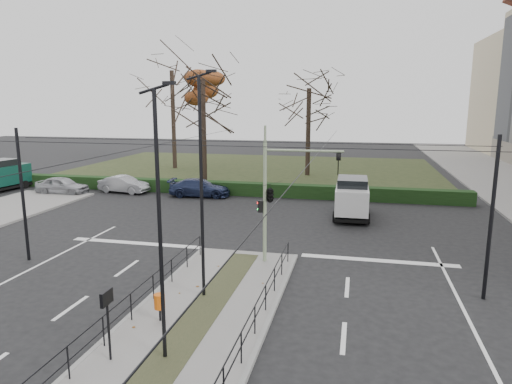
{
  "coord_description": "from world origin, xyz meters",
  "views": [
    {
      "loc": [
        4.9,
        -15.09,
        7.06
      ],
      "look_at": [
        -0.17,
        7.44,
        2.53
      ],
      "focal_mm": 32.0,
      "sensor_mm": 36.0,
      "label": 1
    }
  ],
  "objects_px": {
    "white_van": "(352,197)",
    "streetlamp_median_near": "(160,225)",
    "litter_bin": "(160,302)",
    "streetlamp_median_far": "(202,186)",
    "parked_car_first": "(62,185)",
    "rust_tree": "(172,71)",
    "bare_tree_center": "(309,95)",
    "bare_tree_near": "(203,87)",
    "parked_car_second": "(124,184)",
    "parked_car_third": "(200,188)",
    "info_panel": "(107,306)",
    "traffic_light": "(272,192)"
  },
  "relations": [
    {
      "from": "litter_bin",
      "to": "rust_tree",
      "type": "bearing_deg",
      "value": 111.84
    },
    {
      "from": "litter_bin",
      "to": "parked_car_second",
      "type": "distance_m",
      "value": 23.29
    },
    {
      "from": "streetlamp_median_far",
      "to": "rust_tree",
      "type": "height_order",
      "value": "rust_tree"
    },
    {
      "from": "parked_car_second",
      "to": "white_van",
      "type": "bearing_deg",
      "value": -95.83
    },
    {
      "from": "litter_bin",
      "to": "parked_car_first",
      "type": "relative_size",
      "value": 0.22
    },
    {
      "from": "litter_bin",
      "to": "parked_car_second",
      "type": "xyz_separation_m",
      "value": [
        -12.1,
        19.9,
        -0.11
      ]
    },
    {
      "from": "white_van",
      "to": "traffic_light",
      "type": "bearing_deg",
      "value": -109.0
    },
    {
      "from": "bare_tree_center",
      "to": "info_panel",
      "type": "bearing_deg",
      "value": -92.69
    },
    {
      "from": "bare_tree_center",
      "to": "white_van",
      "type": "bearing_deg",
      "value": -74.01
    },
    {
      "from": "parked_car_second",
      "to": "white_van",
      "type": "xyz_separation_m",
      "value": [
        17.85,
        -4.06,
        0.63
      ]
    },
    {
      "from": "white_van",
      "to": "streetlamp_median_near",
      "type": "bearing_deg",
      "value": -104.79
    },
    {
      "from": "rust_tree",
      "to": "litter_bin",
      "type": "bearing_deg",
      "value": -68.16
    },
    {
      "from": "white_van",
      "to": "rust_tree",
      "type": "relative_size",
      "value": 0.35
    },
    {
      "from": "streetlamp_median_near",
      "to": "parked_car_second",
      "type": "distance_m",
      "value": 25.72
    },
    {
      "from": "parked_car_second",
      "to": "rust_tree",
      "type": "xyz_separation_m",
      "value": [
        -1.27,
        13.45,
        9.69
      ]
    },
    {
      "from": "streetlamp_median_far",
      "to": "white_van",
      "type": "bearing_deg",
      "value": 69.87
    },
    {
      "from": "bare_tree_center",
      "to": "streetlamp_median_near",
      "type": "bearing_deg",
      "value": -90.3
    },
    {
      "from": "streetlamp_median_far",
      "to": "parked_car_first",
      "type": "xyz_separation_m",
      "value": [
        -17.23,
        16.05,
        -3.51
      ]
    },
    {
      "from": "parked_car_first",
      "to": "parked_car_second",
      "type": "distance_m",
      "value": 4.69
    },
    {
      "from": "traffic_light",
      "to": "info_panel",
      "type": "height_order",
      "value": "traffic_light"
    },
    {
      "from": "rust_tree",
      "to": "white_van",
      "type": "bearing_deg",
      "value": -42.48
    },
    {
      "from": "parked_car_second",
      "to": "parked_car_third",
      "type": "bearing_deg",
      "value": -83.83
    },
    {
      "from": "parked_car_third",
      "to": "rust_tree",
      "type": "relative_size",
      "value": 0.34
    },
    {
      "from": "streetlamp_median_far",
      "to": "litter_bin",
      "type": "bearing_deg",
      "value": -108.92
    },
    {
      "from": "litter_bin",
      "to": "white_van",
      "type": "height_order",
      "value": "white_van"
    },
    {
      "from": "streetlamp_median_far",
      "to": "parked_car_third",
      "type": "xyz_separation_m",
      "value": [
        -6.45,
        17.63,
        -3.53
      ]
    },
    {
      "from": "parked_car_second",
      "to": "traffic_light",
      "type": "bearing_deg",
      "value": -126.07
    },
    {
      "from": "parked_car_third",
      "to": "traffic_light",
      "type": "bearing_deg",
      "value": -154.26
    },
    {
      "from": "parked_car_first",
      "to": "parked_car_third",
      "type": "height_order",
      "value": "parked_car_first"
    },
    {
      "from": "info_panel",
      "to": "bare_tree_near",
      "type": "bearing_deg",
      "value": 103.31
    },
    {
      "from": "parked_car_first",
      "to": "white_van",
      "type": "relative_size",
      "value": 0.87
    },
    {
      "from": "litter_bin",
      "to": "parked_car_first",
      "type": "distance_m",
      "value": 24.58
    },
    {
      "from": "streetlamp_median_far",
      "to": "parked_car_second",
      "type": "height_order",
      "value": "streetlamp_median_far"
    },
    {
      "from": "litter_bin",
      "to": "parked_car_first",
      "type": "xyz_separation_m",
      "value": [
        -16.49,
        18.23,
        -0.08
      ]
    },
    {
      "from": "parked_car_first",
      "to": "white_van",
      "type": "xyz_separation_m",
      "value": [
        22.24,
        -2.39,
        0.6
      ]
    },
    {
      "from": "parked_car_third",
      "to": "white_van",
      "type": "xyz_separation_m",
      "value": [
        11.45,
        -3.97,
        0.62
      ]
    },
    {
      "from": "white_van",
      "to": "parked_car_second",
      "type": "bearing_deg",
      "value": 167.2
    },
    {
      "from": "rust_tree",
      "to": "streetlamp_median_near",
      "type": "bearing_deg",
      "value": -67.8
    },
    {
      "from": "white_van",
      "to": "bare_tree_center",
      "type": "bearing_deg",
      "value": 105.99
    },
    {
      "from": "bare_tree_near",
      "to": "white_van",
      "type": "bearing_deg",
      "value": -30.26
    },
    {
      "from": "litter_bin",
      "to": "parked_car_first",
      "type": "height_order",
      "value": "parked_car_first"
    },
    {
      "from": "bare_tree_center",
      "to": "bare_tree_near",
      "type": "xyz_separation_m",
      "value": [
        -7.6,
        -8.73,
        0.45
      ]
    },
    {
      "from": "litter_bin",
      "to": "parked_car_third",
      "type": "distance_m",
      "value": 20.61
    },
    {
      "from": "traffic_light",
      "to": "rust_tree",
      "type": "distance_m",
      "value": 32.14
    },
    {
      "from": "parked_car_third",
      "to": "rust_tree",
      "type": "bearing_deg",
      "value": 24.11
    },
    {
      "from": "info_panel",
      "to": "white_van",
      "type": "xyz_separation_m",
      "value": [
        6.13,
        18.26,
        -0.42
      ]
    },
    {
      "from": "info_panel",
      "to": "bare_tree_center",
      "type": "distance_m",
      "value": 34.64
    },
    {
      "from": "streetlamp_median_near",
      "to": "litter_bin",
      "type": "bearing_deg",
      "value": 118.1
    },
    {
      "from": "parked_car_second",
      "to": "litter_bin",
      "type": "bearing_deg",
      "value": -141.73
    },
    {
      "from": "parked_car_second",
      "to": "bare_tree_center",
      "type": "xyz_separation_m",
      "value": [
        13.32,
        11.75,
        7.14
      ]
    }
  ]
}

